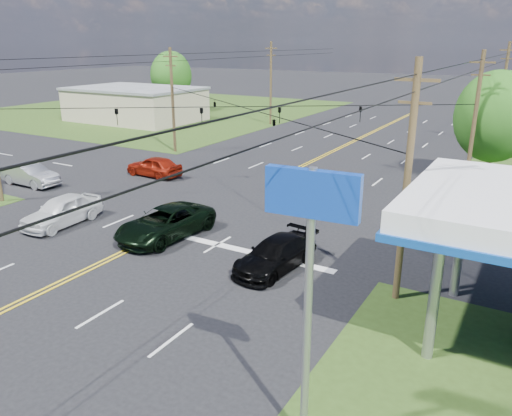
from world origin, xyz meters
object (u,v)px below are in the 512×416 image
Objects in this scene: tree_far_l at (171,75)px; pickup_dkgreen at (165,223)px; suv_black at (276,254)px; pole_right_far at (502,93)px; tree_right_a at (495,117)px; pole_nw at (173,99)px; pickup_white at (62,210)px; pole_ne at (474,121)px; polesign_se at (311,238)px; sedan_silver at (30,175)px; pole_se at (407,183)px; pole_left_far at (271,82)px; retail_nw at (136,105)px.

tree_far_l is 52.11m from pickup_dkgreen.
tree_far_l is at bearing 141.21° from suv_black.
pole_right_far is 1.22× the size of tree_right_a.
pickup_white is (7.11, -18.93, -4.08)m from pole_nw.
pole_nw is 1.00× the size of pole_ne.
tree_far_l is 1.18× the size of polesign_se.
pickup_dkgreen is 1.23× the size of sedan_silver.
polesign_se reaches higher than pickup_white.
polesign_se is (45.00, -49.94, 0.58)m from tree_far_l.
pole_ne is at bearing 90.00° from polesign_se.
pole_se reaches higher than sedan_silver.
pickup_white is 9.85m from sedan_silver.
suv_black is at bearing -61.10° from pole_left_far.
pole_nw is at bearing 131.90° from pickup_dkgreen.
pole_se is 1.16× the size of tree_right_a.
tree_far_l is (-19.00, 4.00, 0.03)m from pole_left_far.
pole_right_far is (0.00, 37.00, 0.25)m from pole_se.
pole_ne is 1.16× the size of tree_right_a.
pole_nw and pole_ne have the same top height.
pole_right_far is 1.35× the size of polesign_se.
sedan_silver is at bearing -92.87° from pole_left_far.
pole_left_far reaches higher than suv_black.
pickup_dkgreen is at bearing -101.59° from sedan_silver.
pole_left_far is 38.83m from pickup_white.
pole_se is at bearing -90.00° from pole_ne.
pickup_dkgreen is 1.19× the size of suv_black.
polesign_se is (12.50, -9.44, 4.96)m from pickup_dkgreen.
retail_nw is at bearing 144.21° from pole_se.
pickup_white is at bearing -163.13° from pickup_dkgreen.
pole_nw is 1.09× the size of tree_far_l.
pickup_white is (26.11, -41.93, -4.35)m from tree_far_l.
suv_black is (-5.58, -37.00, -4.45)m from pole_right_far.
pole_right_far is 2.03× the size of suv_black.
pole_se reaches higher than tree_far_l.
polesign_se is at bearing -90.00° from pole_ne.
pole_right_far is at bearing 75.35° from pickup_dkgreen.
suv_black is 1.00× the size of pickup_white.
pole_right_far reaches higher than pickup_white.
suv_black is (-5.58, -0.00, -4.20)m from pole_se.
pickup_dkgreen is at bearing 177.71° from pole_se.
pole_se is at bearing 90.00° from polesign_se.
pole_nw is 1.28× the size of polesign_se.
pole_nw reaches higher than tree_far_l.
pole_nw is 1.99× the size of sedan_silver.
pickup_white is at bearing -117.15° from sedan_silver.
pole_right_far is 1.15× the size of tree_far_l.
tree_far_l is at bearing 152.93° from pole_ne.
polesign_se is at bearing -90.00° from pole_right_far.
pole_ne is at bearing 80.13° from suv_black.
retail_nw is at bearing 137.11° from polesign_se.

